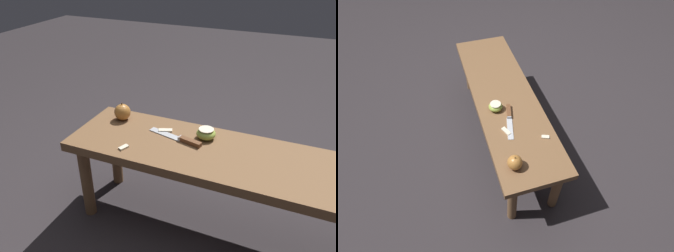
{
  "view_description": "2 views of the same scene",
  "coord_description": "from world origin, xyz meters",
  "views": [
    {
      "loc": [
        0.21,
        -1.09,
        1.15
      ],
      "look_at": [
        -0.28,
        0.07,
        0.45
      ],
      "focal_mm": 35.0,
      "sensor_mm": 36.0,
      "label": 1
    },
    {
      "loc": [
        -1.18,
        0.34,
        1.56
      ],
      "look_at": [
        -0.28,
        0.07,
        0.45
      ],
      "focal_mm": 28.0,
      "sensor_mm": 36.0,
      "label": 2
    }
  ],
  "objects": [
    {
      "name": "wooden_bench",
      "position": [
        0.0,
        0.0,
        0.36
      ],
      "size": [
        1.33,
        0.38,
        0.42
      ],
      "color": "brown",
      "rests_on": "ground_plane"
    },
    {
      "name": "apple_cut",
      "position": [
        -0.11,
        0.08,
        0.44
      ],
      "size": [
        0.08,
        0.08,
        0.05
      ],
      "color": "#9EB747",
      "rests_on": "wooden_bench"
    },
    {
      "name": "apple_slice_near_knife",
      "position": [
        -0.29,
        0.07,
        0.42
      ],
      "size": [
        0.07,
        0.04,
        0.01
      ],
      "color": "beige",
      "rests_on": "wooden_bench"
    },
    {
      "name": "apple_slice_center",
      "position": [
        -0.4,
        -0.12,
        0.42
      ],
      "size": [
        0.04,
        0.05,
        0.01
      ],
      "color": "beige",
      "rests_on": "wooden_bench"
    },
    {
      "name": "apple_whole",
      "position": [
        -0.53,
        0.1,
        0.46
      ],
      "size": [
        0.08,
        0.08,
        0.09
      ],
      "color": "#B27233",
      "rests_on": "wooden_bench"
    },
    {
      "name": "knife",
      "position": [
        -0.19,
        0.02,
        0.43
      ],
      "size": [
        0.26,
        0.09,
        0.02
      ],
      "rotation": [
        0.0,
        0.0,
        2.9
      ],
      "color": "#B7BABF",
      "rests_on": "wooden_bench"
    },
    {
      "name": "ground_plane",
      "position": [
        0.0,
        0.0,
        0.0
      ],
      "size": [
        8.0,
        8.0,
        0.0
      ],
      "primitive_type": "plane",
      "color": "#2D282B"
    }
  ]
}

